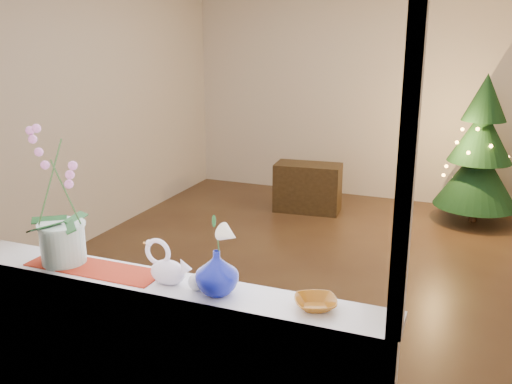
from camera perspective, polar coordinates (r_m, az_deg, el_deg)
ground at (r=5.08m, az=5.12°, el=-7.80°), size 5.00×5.00×0.00m
wall_back at (r=7.11m, az=11.42°, el=10.13°), size 4.50×0.10×2.70m
wall_front at (r=2.46m, az=-11.45°, el=-0.81°), size 4.50×0.10×2.70m
wall_left at (r=5.75m, az=-16.73°, el=8.42°), size 0.10×5.00×2.70m
window_apron at (r=2.88m, az=-9.95°, el=-18.17°), size 2.20×0.08×0.88m
windowsill at (r=2.72m, az=-9.42°, el=-9.17°), size 2.20×0.26×0.04m
window_frame at (r=2.41m, az=-11.53°, el=7.39°), size 2.22×0.06×1.60m
runner at (r=2.91m, az=-15.90°, el=-7.33°), size 0.70×0.20×0.01m
orchid_pot at (r=2.91m, az=-19.17°, el=-0.47°), size 0.25×0.25×0.69m
swan at (r=2.65m, az=-8.84°, el=-7.03°), size 0.25×0.16×0.20m
blue_vase at (r=2.52m, az=-3.94°, el=-7.69°), size 0.27×0.27×0.23m
lily at (r=2.45m, az=-4.03°, el=-3.36°), size 0.13×0.07×0.17m
paperweight at (r=2.59m, az=-5.96°, el=-8.94°), size 0.09×0.09×0.08m
amber_dish at (r=2.44m, az=5.98°, el=-11.07°), size 0.20×0.20×0.04m
xmas_tree at (r=6.52m, az=21.50°, el=3.94°), size 1.16×1.16×1.61m
side_table at (r=6.60m, az=5.19°, el=0.44°), size 0.78×0.44×0.56m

